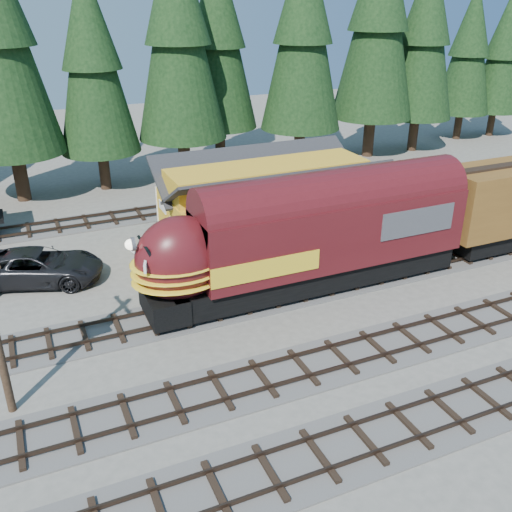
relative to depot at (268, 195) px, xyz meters
name	(u,v)px	position (x,y,z in m)	size (l,w,h in m)	color
ground	(363,324)	(0.00, -10.50, -2.96)	(120.00, 120.00, 0.00)	#6B665B
track_siding	(469,253)	(10.00, -6.50, -2.90)	(68.00, 3.20, 0.33)	#4C4947
track_spur	(83,223)	(-10.00, 7.50, -2.90)	(32.00, 3.20, 0.33)	#4C4947
depot	(268,195)	(0.00, 0.00, 0.00)	(12.80, 7.00, 5.30)	gold
conifer_backdrop	(246,42)	(4.40, 13.76, 7.45)	(80.59, 23.21, 17.43)	black
locomotive	(299,243)	(-1.32, -6.50, -0.23)	(17.34, 3.45, 4.71)	black
pickup_truck_a	(38,266)	(-13.29, -0.05, -2.05)	(3.03, 6.57, 1.83)	black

